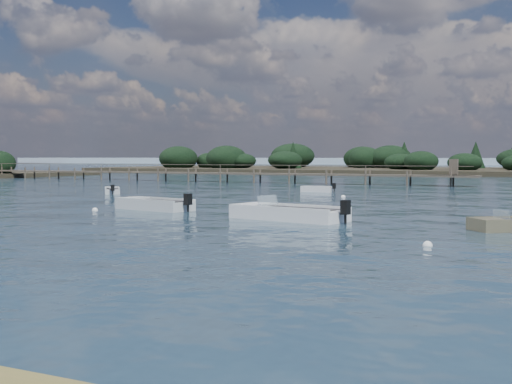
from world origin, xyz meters
The scene contains 10 objects.
ground centered at (0.00, 60.00, 0.00)m, with size 400.00×400.00×0.00m, color #172835.
dinghy_mid_grey centered at (-6.75, 11.90, 0.17)m, with size 5.07×2.66×1.26m.
tender_far_grey centered at (-18.69, 23.53, 0.14)m, with size 2.61×2.85×1.00m.
dinghy_mid_white_a centered at (2.05, 9.89, 0.18)m, with size 6.02×3.12×1.38m.
tender_far_white centered at (-4.65, 32.44, 0.14)m, with size 2.88×1.04×0.99m.
buoy_b centered at (9.53, 3.75, 0.00)m, with size 0.32×0.32×0.32m, color white.
buoy_c centered at (-9.41, 10.12, 0.00)m, with size 0.32×0.32×0.32m, color white.
buoy_e centered at (-0.71, 27.06, 0.00)m, with size 0.32×0.32×0.32m, color white.
jetty centered at (-21.74, 47.99, 0.98)m, with size 64.50×3.20×3.40m.
distant_haze centered at (-90.00, 230.00, 0.00)m, with size 280.00×20.00×2.40m, color #99ACBD.
Camera 1 is at (13.36, -17.56, 2.92)m, focal length 45.00 mm.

